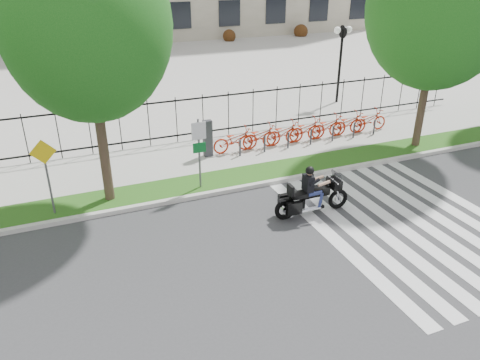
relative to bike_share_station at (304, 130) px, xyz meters
name	(u,v)px	position (x,y,z in m)	size (l,w,h in m)	color
ground	(268,257)	(-5.17, -7.20, -0.66)	(120.00, 120.00, 0.00)	#3B3B3D
curb	(217,192)	(-5.17, -3.10, -0.59)	(60.00, 0.20, 0.15)	beige
grass_verge	(210,182)	(-5.17, -2.25, -0.59)	(60.00, 1.50, 0.15)	#1E5816
sidewalk	(189,158)	(-5.17, 0.25, -0.59)	(60.00, 3.50, 0.15)	#ABAAA0
plaza	(119,70)	(-5.17, 17.80, -0.61)	(80.00, 34.00, 0.10)	#ABAAA0
crosswalk_stripes	(408,223)	(-0.34, -7.20, -0.66)	(5.70, 8.00, 0.01)	silver
iron_fence	(176,120)	(-5.17, 2.00, 0.49)	(30.00, 0.06, 2.00)	black
lamp_post_right	(342,45)	(4.83, 4.80, 2.54)	(1.06, 0.70, 4.25)	black
street_tree_1	(87,26)	(-8.71, -2.25, 5.06)	(4.91, 4.91, 8.40)	#3D2D21
street_tree_2	(439,7)	(4.25, -2.25, 5.11)	(5.53, 5.53, 8.81)	#3D2D21
bike_share_station	(304,130)	(0.00, 0.00, 0.00)	(8.95, 0.88, 1.50)	#2D2D33
sign_pole_regulatory	(199,145)	(-5.62, -2.62, 1.08)	(0.50, 0.09, 2.50)	#59595B
sign_pole_warning	(46,167)	(-10.48, -2.62, 1.08)	(0.78, 0.09, 2.49)	#59595B
motorcycle_rider	(312,195)	(-2.83, -5.52, 0.01)	(2.62, 0.78, 2.02)	black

